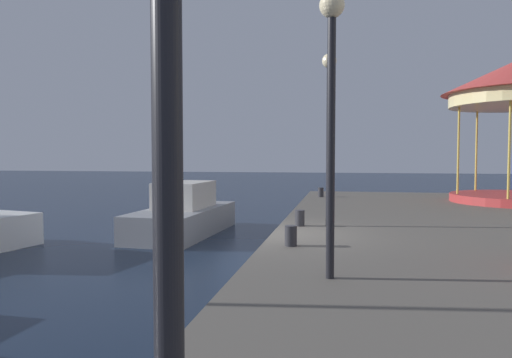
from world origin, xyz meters
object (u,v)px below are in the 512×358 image
at_px(motorboat_grey, 184,215).
at_px(lamp_post_far_end, 329,109).
at_px(bollard_center, 300,218).
at_px(bollard_south, 291,236).
at_px(lamp_post_mid_promenade, 331,83).
at_px(bollard_north, 321,192).

relative_size(motorboat_grey, lamp_post_far_end, 1.22).
distance_m(lamp_post_far_end, bollard_center, 2.82).
xyz_separation_m(lamp_post_far_end, bollard_south, (-0.64, -2.79, -2.73)).
bearing_deg(bollard_center, lamp_post_far_end, 10.61).
height_order(motorboat_grey, lamp_post_mid_promenade, lamp_post_mid_promenade).
bearing_deg(motorboat_grey, lamp_post_far_end, -30.25).
relative_size(motorboat_grey, lamp_post_mid_promenade, 1.28).
xyz_separation_m(bollard_north, bollard_south, (-0.07, -11.17, 0.00)).
bearing_deg(lamp_post_far_end, lamp_post_mid_promenade, -87.93).
bearing_deg(bollard_center, bollard_north, 89.11).
bearing_deg(bollard_center, motorboat_grey, 144.39).
distance_m(lamp_post_mid_promenade, bollard_south, 3.60).
height_order(motorboat_grey, bollard_north, motorboat_grey).
bearing_deg(lamp_post_far_end, bollard_north, 93.88).
bearing_deg(lamp_post_far_end, bollard_south, -102.82).
height_order(motorboat_grey, bollard_center, motorboat_grey).
distance_m(motorboat_grey, lamp_post_far_end, 6.32).
xyz_separation_m(motorboat_grey, bollard_south, (4.12, -5.57, 0.37)).
height_order(lamp_post_far_end, bollard_center, lamp_post_far_end).
bearing_deg(lamp_post_mid_promenade, bollard_north, 93.19).
xyz_separation_m(lamp_post_mid_promenade, bollard_center, (-0.89, 5.01, -2.60)).
xyz_separation_m(lamp_post_mid_promenade, bollard_south, (-0.82, 2.35, -2.60)).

